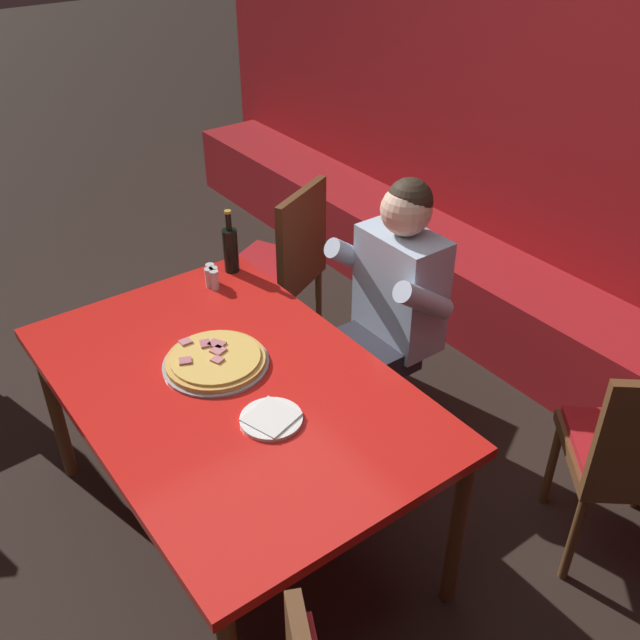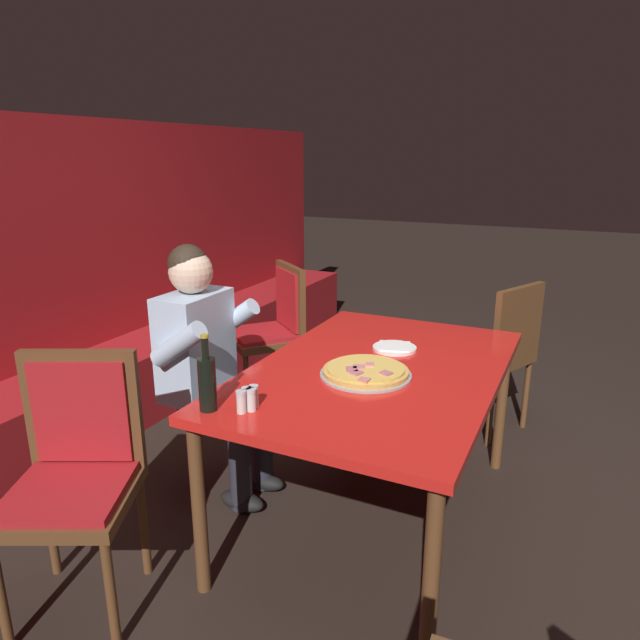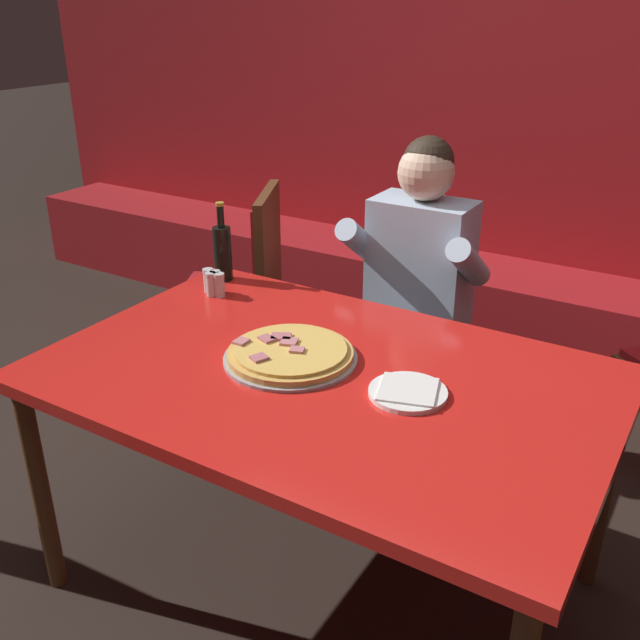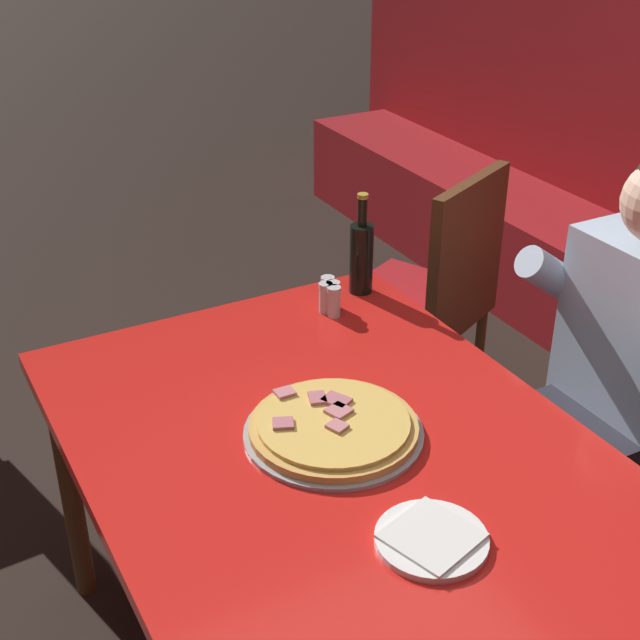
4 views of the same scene
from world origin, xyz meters
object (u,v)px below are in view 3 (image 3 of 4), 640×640
at_px(plate_white_paper, 408,392).
at_px(diner_seated_blue_shirt, 410,291).
at_px(pizza, 290,354).
at_px(shaker_black_pepper, 211,285).
at_px(shaker_oregano, 216,284).
at_px(beer_bottle, 223,251).
at_px(shaker_red_pepper_flakes, 219,286).
at_px(main_dining_table, 323,393).
at_px(dining_chair_near_right, 243,281).
at_px(shaker_parmesan, 209,281).

relative_size(plate_white_paper, diner_seated_blue_shirt, 0.16).
bearing_deg(pizza, shaker_black_pepper, 152.98).
relative_size(pizza, shaker_oregano, 4.54).
distance_m(beer_bottle, shaker_red_pepper_flakes, 0.18).
xyz_separation_m(shaker_black_pepper, shaker_red_pepper_flakes, (0.03, 0.01, 0.00)).
bearing_deg(shaker_oregano, pizza, -29.05).
xyz_separation_m(main_dining_table, shaker_black_pepper, (-0.62, 0.27, 0.11)).
xyz_separation_m(pizza, diner_seated_blue_shirt, (0.01, 0.81, -0.09)).
height_order(shaker_oregano, dining_chair_near_right, dining_chair_near_right).
xyz_separation_m(shaker_parmesan, dining_chair_near_right, (-0.28, 0.56, -0.24)).
xyz_separation_m(pizza, beer_bottle, (-0.56, 0.40, 0.09)).
bearing_deg(beer_bottle, diner_seated_blue_shirt, 35.70).
relative_size(shaker_oregano, shaker_red_pepper_flakes, 1.00).
xyz_separation_m(beer_bottle, diner_seated_blue_shirt, (0.57, 0.41, -0.18)).
bearing_deg(shaker_red_pepper_flakes, dining_chair_near_right, 121.10).
xyz_separation_m(beer_bottle, shaker_black_pepper, (0.06, -0.15, -0.07)).
bearing_deg(shaker_oregano, diner_seated_blue_shirt, 46.67).
xyz_separation_m(main_dining_table, plate_white_paper, (0.26, 0.01, 0.08)).
relative_size(shaker_black_pepper, shaker_parmesan, 1.00).
bearing_deg(dining_chair_near_right, shaker_oregano, -60.37).
height_order(plate_white_paper, shaker_parmesan, shaker_parmesan).
xyz_separation_m(shaker_red_pepper_flakes, diner_seated_blue_shirt, (0.48, 0.55, -0.11)).
height_order(shaker_black_pepper, shaker_red_pepper_flakes, same).
relative_size(pizza, shaker_black_pepper, 4.54).
bearing_deg(shaker_black_pepper, shaker_parmesan, 143.03).
height_order(shaker_parmesan, dining_chair_near_right, dining_chair_near_right).
xyz_separation_m(plate_white_paper, shaker_oregano, (-0.87, 0.28, 0.03)).
height_order(beer_bottle, dining_chair_near_right, beer_bottle).
distance_m(plate_white_paper, dining_chair_near_right, 1.47).
height_order(plate_white_paper, shaker_red_pepper_flakes, shaker_red_pepper_flakes).
relative_size(beer_bottle, shaker_oregano, 3.40).
bearing_deg(main_dining_table, shaker_red_pepper_flakes, 154.88).
bearing_deg(beer_bottle, shaker_oregano, -62.73).
height_order(pizza, shaker_oregano, shaker_oregano).
bearing_deg(shaker_oregano, main_dining_table, -25.13).
distance_m(shaker_black_pepper, diner_seated_blue_shirt, 0.76).
distance_m(pizza, shaker_oregano, 0.57).
height_order(beer_bottle, shaker_black_pepper, beer_bottle).
bearing_deg(dining_chair_near_right, diner_seated_blue_shirt, -1.55).
relative_size(main_dining_table, shaker_red_pepper_flakes, 18.38).
height_order(pizza, plate_white_paper, pizza).
bearing_deg(shaker_oregano, shaker_parmesan, 176.49).
relative_size(main_dining_table, beer_bottle, 5.41).
relative_size(main_dining_table, pizza, 4.05).
relative_size(shaker_red_pepper_flakes, dining_chair_near_right, 0.09).
relative_size(pizza, plate_white_paper, 1.86).
bearing_deg(shaker_red_pepper_flakes, diner_seated_blue_shirt, 48.89).
bearing_deg(diner_seated_blue_shirt, dining_chair_near_right, 178.45).
height_order(beer_bottle, diner_seated_blue_shirt, diner_seated_blue_shirt).
distance_m(beer_bottle, diner_seated_blue_shirt, 0.72).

